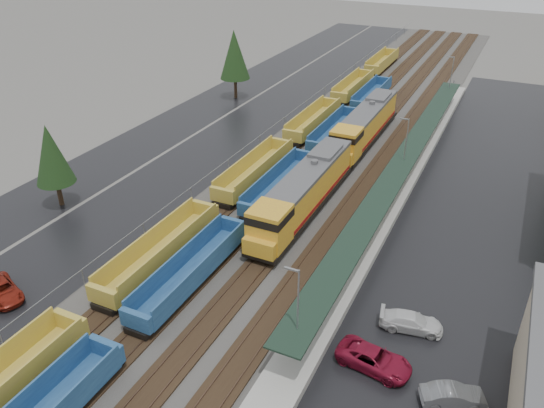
{
  "coord_description": "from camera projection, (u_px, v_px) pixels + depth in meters",
  "views": [
    {
      "loc": [
        19.5,
        -4.75,
        27.58
      ],
      "look_at": [
        -0.29,
        36.55,
        2.0
      ],
      "focal_mm": 35.0,
      "sensor_mm": 36.0,
      "label": 1
    }
  ],
  "objects": [
    {
      "name": "west_road",
      "position": [
        193.0,
        114.0,
        81.21
      ],
      "size": [
        9.0,
        160.0,
        0.02
      ],
      "primitive_type": "cube",
      "color": "black",
      "rests_on": "ground"
    },
    {
      "name": "ballast_strip",
      "position": [
        349.0,
        141.0,
        71.76
      ],
      "size": [
        20.0,
        160.0,
        0.08
      ],
      "primitive_type": "cube",
      "color": "#302D2B",
      "rests_on": "ground"
    },
    {
      "name": "station_platform",
      "position": [
        401.0,
        180.0,
        59.97
      ],
      "size": [
        3.0,
        80.0,
        8.0
      ],
      "color": "#9E9B93",
      "rests_on": "ground"
    },
    {
      "name": "locomotive_trail",
      "position": [
        364.0,
        126.0,
        69.71
      ],
      "size": [
        3.29,
        21.67,
        4.91
      ],
      "color": "black",
      "rests_on": "ground"
    },
    {
      "name": "west_parking_lot",
      "position": [
        251.0,
        124.0,
        77.44
      ],
      "size": [
        10.0,
        160.0,
        0.02
      ],
      "primitive_type": "cube",
      "color": "black",
      "rests_on": "ground"
    },
    {
      "name": "well_string_yellow",
      "position": [
        255.0,
        171.0,
        60.83
      ],
      "size": [
        2.85,
        124.4,
        2.52
      ],
      "color": "gold",
      "rests_on": "ground"
    },
    {
      "name": "chainlink_fence",
      "position": [
        280.0,
        123.0,
        73.35
      ],
      "size": [
        0.08,
        160.04,
        2.02
      ],
      "color": "gray",
      "rests_on": "ground"
    },
    {
      "name": "well_string_blue",
      "position": [
        242.0,
        222.0,
        51.08
      ],
      "size": [
        2.7,
        103.48,
        2.4
      ],
      "color": "navy",
      "rests_on": "ground"
    },
    {
      "name": "parked_car_east_c",
      "position": [
        411.0,
        322.0,
        39.42
      ],
      "size": [
        2.7,
        4.93,
        1.35
      ],
      "primitive_type": "imported",
      "rotation": [
        0.0,
        0.0,
        1.75
      ],
      "color": "silver",
      "rests_on": "ground"
    },
    {
      "name": "parked_car_east_e",
      "position": [
        453.0,
        396.0,
        33.44
      ],
      "size": [
        3.0,
        4.32,
        1.35
      ],
      "primitive_type": "imported",
      "rotation": [
        0.0,
        0.0,
        2.0
      ],
      "color": "slate",
      "rests_on": "ground"
    },
    {
      "name": "east_commuter_lot",
      "position": [
        488.0,
        203.0,
        56.74
      ],
      "size": [
        16.0,
        100.0,
        0.02
      ],
      "primitive_type": "cube",
      "color": "black",
      "rests_on": "ground"
    },
    {
      "name": "tree_west_near",
      "position": [
        51.0,
        154.0,
        53.62
      ],
      "size": [
        3.96,
        3.96,
        9.0
      ],
      "color": "#332316",
      "rests_on": "ground"
    },
    {
      "name": "parked_car_west_c",
      "position": [
        2.0,
        290.0,
        42.68
      ],
      "size": [
        3.89,
        5.36,
        1.36
      ],
      "primitive_type": "imported",
      "rotation": [
        0.0,
        0.0,
        1.19
      ],
      "color": "maroon",
      "rests_on": "ground"
    },
    {
      "name": "parked_car_east_b",
      "position": [
        374.0,
        359.0,
        36.1
      ],
      "size": [
        3.11,
        5.48,
        1.44
      ],
      "primitive_type": "imported",
      "rotation": [
        0.0,
        0.0,
        1.43
      ],
      "color": "maroon",
      "rests_on": "ground"
    },
    {
      "name": "tree_west_far",
      "position": [
        234.0,
        55.0,
        84.86
      ],
      "size": [
        4.84,
        4.84,
        11.0
      ],
      "color": "#332316",
      "rests_on": "ground"
    },
    {
      "name": "locomotive_lead",
      "position": [
        303.0,
        193.0,
        53.18
      ],
      "size": [
        3.29,
        21.67,
        4.91
      ],
      "color": "black",
      "rests_on": "ground"
    },
    {
      "name": "trackbed",
      "position": [
        349.0,
        140.0,
        71.71
      ],
      "size": [
        14.6,
        160.0,
        0.22
      ],
      "color": "black",
      "rests_on": "ground"
    }
  ]
}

